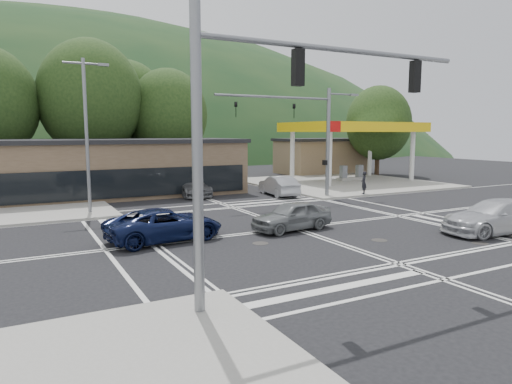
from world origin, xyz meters
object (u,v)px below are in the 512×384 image
car_blue_west (165,224)px  car_queue_a (279,186)px  car_silver_east (496,217)px  car_grey_center (292,216)px  car_queue_b (206,180)px  car_northbound (191,186)px  pedestrian (364,183)px

car_blue_west → car_queue_a: size_ratio=1.14×
car_blue_west → car_silver_east: car_silver_east is taller
car_grey_center → car_queue_b: car_grey_center is taller
car_silver_east → car_blue_west: bearing=-103.1°
car_grey_center → car_northbound: size_ratio=0.81×
car_silver_east → car_queue_a: (-2.50, 16.22, -0.05)m
car_northbound → pedestrian: size_ratio=3.02×
car_northbound → pedestrian: pedestrian is taller
car_blue_west → car_queue_b: 19.49m
car_silver_east → car_queue_a: size_ratio=1.20×
car_queue_b → car_northbound: bearing=63.5°
car_northbound → pedestrian: (11.63, -6.26, 0.26)m
car_grey_center → car_northbound: 14.07m
car_blue_west → car_grey_center: 6.26m
car_blue_west → car_queue_a: (12.02, 10.22, 0.03)m
car_silver_east → car_queue_a: 16.41m
car_northbound → car_silver_east: bearing=-64.1°
car_blue_west → car_queue_b: bearing=-34.4°
car_grey_center → car_queue_a: size_ratio=0.92×
car_queue_a → car_silver_east: bearing=105.7°
car_blue_west → car_grey_center: (6.21, -0.80, -0.01)m
car_blue_west → pedestrian: (17.64, 7.00, 0.28)m
car_blue_west → pedestrian: bearing=-75.6°
car_northbound → car_grey_center: bearing=-87.1°
car_grey_center → car_queue_a: bearing=145.6°
car_queue_b → pedestrian: pedestrian is taller
car_queue_a → car_queue_b: car_queue_a is taller
car_queue_b → pedestrian: bearing=139.2°
car_queue_a → car_northbound: bearing=-19.9°
car_queue_b → pedestrian: 13.53m
car_silver_east → car_northbound: bearing=-146.9°
car_queue_a → pedestrian: pedestrian is taller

